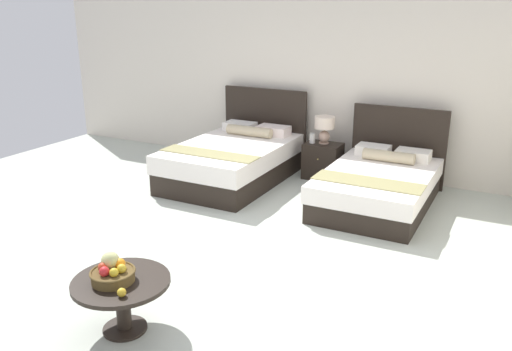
# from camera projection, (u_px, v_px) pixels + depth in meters

# --- Properties ---
(ground_plane) EXTENTS (10.36, 9.92, 0.02)m
(ground_plane) POSITION_uv_depth(u_px,v_px,m) (231.00, 246.00, 5.79)
(ground_plane) COLOR beige
(wall_back) EXTENTS (10.36, 0.12, 2.66)m
(wall_back) POSITION_uv_depth(u_px,v_px,m) (335.00, 85.00, 8.03)
(wall_back) COLOR silver
(wall_back) RESTS_ON ground
(bed_near_window) EXTENTS (1.43, 2.19, 1.23)m
(bed_near_window) POSITION_uv_depth(u_px,v_px,m) (234.00, 159.00, 7.81)
(bed_near_window) COLOR black
(bed_near_window) RESTS_ON ground
(bed_near_corner) EXTENTS (1.33, 2.04, 1.14)m
(bed_near_corner) POSITION_uv_depth(u_px,v_px,m) (379.00, 184.00, 6.87)
(bed_near_corner) COLOR black
(bed_near_corner) RESTS_ON ground
(nightstand) EXTENTS (0.54, 0.41, 0.54)m
(nightstand) POSITION_uv_depth(u_px,v_px,m) (323.00, 161.00, 7.91)
(nightstand) COLOR black
(nightstand) RESTS_ON ground
(table_lamp) EXTENTS (0.30, 0.30, 0.41)m
(table_lamp) POSITION_uv_depth(u_px,v_px,m) (325.00, 126.00, 7.76)
(table_lamp) COLOR tan
(table_lamp) RESTS_ON nightstand
(vase) EXTENTS (0.08, 0.08, 0.15)m
(vase) POSITION_uv_depth(u_px,v_px,m) (312.00, 138.00, 7.84)
(vase) COLOR silver
(vase) RESTS_ON nightstand
(coffee_table) EXTENTS (0.77, 0.77, 0.45)m
(coffee_table) POSITION_uv_depth(u_px,v_px,m) (122.00, 292.00, 4.18)
(coffee_table) COLOR black
(coffee_table) RESTS_ON ground
(fruit_bowl) EXTENTS (0.35, 0.35, 0.21)m
(fruit_bowl) POSITION_uv_depth(u_px,v_px,m) (112.00, 272.00, 4.12)
(fruit_bowl) COLOR brown
(fruit_bowl) RESTS_ON coffee_table
(loose_apple) EXTENTS (0.07, 0.07, 0.07)m
(loose_apple) POSITION_uv_depth(u_px,v_px,m) (122.00, 292.00, 3.90)
(loose_apple) COLOR gold
(loose_apple) RESTS_ON coffee_table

